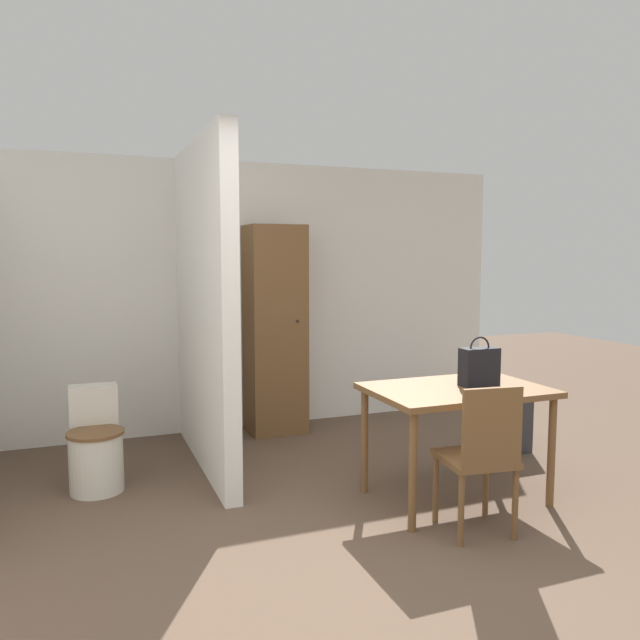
% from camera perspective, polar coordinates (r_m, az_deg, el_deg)
% --- Properties ---
extents(ground_plane, '(16.00, 16.00, 0.00)m').
position_cam_1_polar(ground_plane, '(3.30, 8.33, -24.01)').
color(ground_plane, brown).
extents(wall_back, '(5.37, 0.12, 2.50)m').
position_cam_1_polar(wall_back, '(5.97, -7.35, 2.14)').
color(wall_back, white).
rests_on(wall_back, ground_plane).
extents(partition_wall, '(0.12, 1.87, 2.50)m').
position_cam_1_polar(partition_wall, '(4.89, -10.60, 1.24)').
color(partition_wall, white).
rests_on(partition_wall, ground_plane).
extents(dining_table, '(1.15, 0.78, 0.77)m').
position_cam_1_polar(dining_table, '(4.28, 12.36, -7.13)').
color(dining_table, brown).
rests_on(dining_table, ground_plane).
extents(wooden_chair, '(0.45, 0.45, 0.91)m').
position_cam_1_polar(wooden_chair, '(3.82, 14.52, -11.75)').
color(wooden_chair, brown).
rests_on(wooden_chair, ground_plane).
extents(toilet, '(0.39, 0.54, 0.70)m').
position_cam_1_polar(toilet, '(4.74, -19.83, -10.91)').
color(toilet, silver).
rests_on(toilet, ground_plane).
extents(handbag, '(0.26, 0.12, 0.33)m').
position_cam_1_polar(handbag, '(4.32, 14.35, -4.11)').
color(handbag, black).
rests_on(handbag, dining_table).
extents(wooden_cabinet, '(0.51, 0.47, 1.91)m').
position_cam_1_polar(wooden_cabinet, '(5.77, -4.14, -0.88)').
color(wooden_cabinet, brown).
rests_on(wooden_cabinet, ground_plane).
extents(space_heater, '(0.27, 0.22, 0.45)m').
position_cam_1_polar(space_heater, '(5.53, 17.09, -9.15)').
color(space_heater, '#2D2D33').
rests_on(space_heater, ground_plane).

